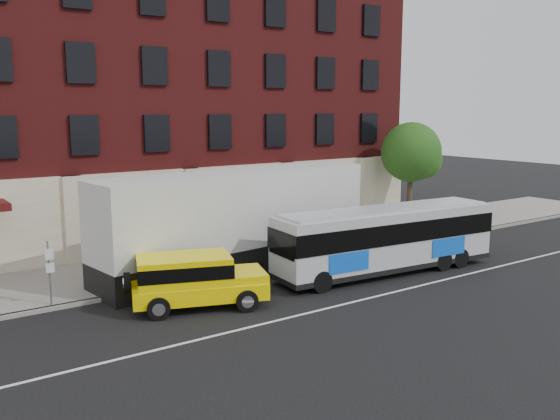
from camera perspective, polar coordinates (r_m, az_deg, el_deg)
ground at (r=21.81m, az=6.00°, el=-9.53°), size 120.00×120.00×0.00m
sidewalk at (r=28.89m, az=-5.77°, el=-4.55°), size 60.00×6.00×0.15m
kerb at (r=26.39m, az=-2.58°, el=-5.89°), size 60.00×0.25×0.15m
lane_line at (r=22.16m, az=5.14°, el=-9.17°), size 60.00×0.12×0.01m
building at (r=35.15m, az=-12.40°, el=10.16°), size 30.00×12.10×15.00m
sign_pole at (r=22.96m, az=-21.13°, el=-5.36°), size 0.30×0.20×2.50m
street_tree at (r=36.97m, az=12.45°, el=5.19°), size 3.60×3.60×6.20m
city_bus at (r=26.49m, az=10.12°, el=-2.57°), size 10.76×3.19×2.90m
yellow_suv at (r=21.93m, az=-8.32°, el=-6.41°), size 5.22×3.47×1.94m
shipping_container at (r=26.54m, az=-4.02°, el=-1.12°), size 13.55×4.36×4.44m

